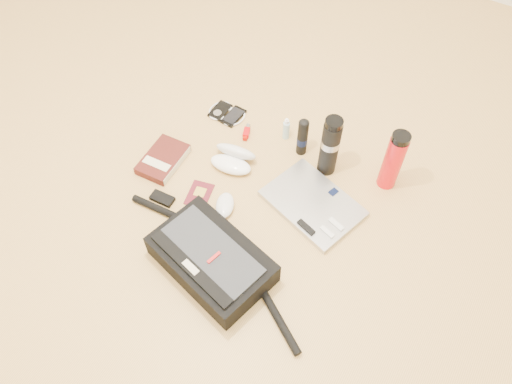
% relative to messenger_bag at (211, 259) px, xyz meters
% --- Properties ---
extents(ground, '(4.00, 4.00, 0.00)m').
position_rel_messenger_bag_xyz_m(ground, '(-0.05, 0.22, -0.06)').
color(ground, tan).
rests_on(ground, ground).
extents(messenger_bag, '(0.88, 0.37, 0.13)m').
position_rel_messenger_bag_xyz_m(messenger_bag, '(0.00, 0.00, 0.00)').
color(messenger_bag, black).
rests_on(messenger_bag, ground).
extents(laptop, '(0.44, 0.36, 0.04)m').
position_rel_messenger_bag_xyz_m(laptop, '(0.20, 0.43, -0.04)').
color(laptop, '#ACACAE').
rests_on(laptop, ground).
extents(book, '(0.16, 0.23, 0.04)m').
position_rel_messenger_bag_xyz_m(book, '(-0.45, 0.31, -0.04)').
color(book, '#431410').
rests_on(book, ground).
extents(passport, '(0.12, 0.14, 0.01)m').
position_rel_messenger_bag_xyz_m(passport, '(-0.23, 0.25, -0.05)').
color(passport, '#55121C').
rests_on(passport, ground).
extents(mouse, '(0.12, 0.14, 0.04)m').
position_rel_messenger_bag_xyz_m(mouse, '(-0.10, 0.25, -0.04)').
color(mouse, silver).
rests_on(mouse, ground).
extents(sunglasses_case, '(0.20, 0.18, 0.11)m').
position_rel_messenger_bag_xyz_m(sunglasses_case, '(-0.19, 0.46, -0.02)').
color(sunglasses_case, white).
rests_on(sunglasses_case, ground).
extents(ipod, '(0.10, 0.12, 0.01)m').
position_rel_messenger_bag_xyz_m(ipod, '(-0.41, 0.69, -0.05)').
color(ipod, black).
rests_on(ipod, ground).
extents(phone, '(0.10, 0.13, 0.01)m').
position_rel_messenger_bag_xyz_m(phone, '(-0.33, 0.69, -0.05)').
color(phone, black).
rests_on(phone, ground).
extents(inhaler, '(0.05, 0.09, 0.02)m').
position_rel_messenger_bag_xyz_m(inhaler, '(-0.23, 0.64, -0.04)').
color(inhaler, '#B7080C').
rests_on(inhaler, ground).
extents(spray_bottle, '(0.03, 0.03, 0.12)m').
position_rel_messenger_bag_xyz_m(spray_bottle, '(-0.07, 0.71, -0.01)').
color(spray_bottle, '#9DC8D8').
rests_on(spray_bottle, ground).
extents(aerosol_can, '(0.05, 0.05, 0.19)m').
position_rel_messenger_bag_xyz_m(aerosol_can, '(0.03, 0.67, 0.04)').
color(aerosol_can, black).
rests_on(aerosol_can, ground).
extents(thermos_black, '(0.08, 0.08, 0.30)m').
position_rel_messenger_bag_xyz_m(thermos_black, '(0.17, 0.63, 0.09)').
color(thermos_black, black).
rests_on(thermos_black, ground).
extents(thermos_red, '(0.10, 0.10, 0.29)m').
position_rel_messenger_bag_xyz_m(thermos_red, '(0.42, 0.70, 0.09)').
color(thermos_red, red).
rests_on(thermos_red, ground).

